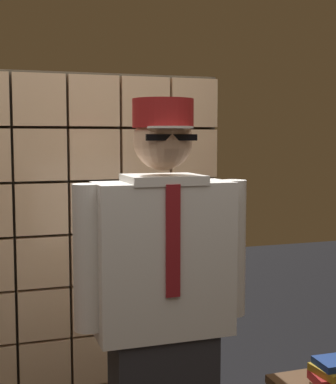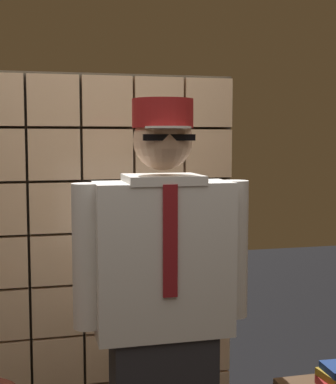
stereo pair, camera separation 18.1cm
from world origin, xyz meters
name	(u,v)px [view 2 (the right image)]	position (x,y,z in m)	size (l,w,h in m)	color
glass_block_wall	(82,257)	(0.00, 1.43, 1.00)	(1.75, 0.10, 2.03)	#E0B78C
standing_person	(163,315)	(0.24, 0.49, 0.94)	(0.72, 0.30, 1.81)	#28282D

